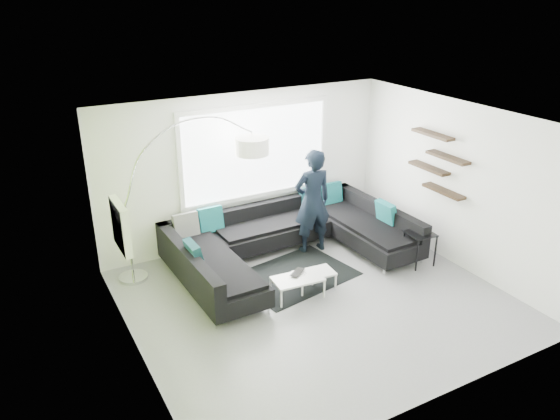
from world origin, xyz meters
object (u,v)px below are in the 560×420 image
object	(u,v)px
side_table	(419,248)
person	(312,201)
sectional_sofa	(293,243)
coffee_table	(306,283)
arc_lamp	(125,206)
laptop	(300,273)

from	to	relation	value
side_table	person	size ratio (longest dim) A/B	0.31
sectional_sofa	side_table	distance (m)	2.19
sectional_sofa	coffee_table	distance (m)	1.01
sectional_sofa	side_table	size ratio (longest dim) A/B	6.90
coffee_table	arc_lamp	world-z (taller)	arc_lamp
sectional_sofa	side_table	world-z (taller)	sectional_sofa
arc_lamp	side_table	size ratio (longest dim) A/B	4.42
arc_lamp	person	size ratio (longest dim) A/B	1.37
side_table	person	world-z (taller)	person
person	laptop	world-z (taller)	person
sectional_sofa	arc_lamp	size ratio (longest dim) A/B	1.56
sectional_sofa	laptop	distance (m)	0.98
coffee_table	side_table	bearing A→B (deg)	1.14
arc_lamp	person	bearing A→B (deg)	0.82
person	arc_lamp	bearing A→B (deg)	-3.36
coffee_table	arc_lamp	distance (m)	3.09
coffee_table	laptop	world-z (taller)	laptop
sectional_sofa	person	distance (m)	0.85
arc_lamp	side_table	distance (m)	4.96
person	side_table	bearing A→B (deg)	140.70
coffee_table	side_table	world-z (taller)	side_table
side_table	laptop	xyz separation A→B (m)	(-2.29, 0.17, 0.04)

